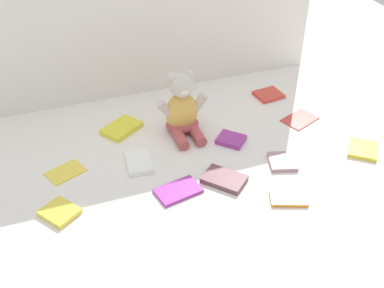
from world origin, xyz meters
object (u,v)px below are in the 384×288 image
at_px(book_case_1, 65,172).
at_px(book_case_6, 139,162).
at_px(book_case_7, 282,162).
at_px(book_case_8, 300,119).
at_px(book_case_4, 60,212).
at_px(book_case_10, 289,198).
at_px(book_case_0, 224,179).
at_px(book_case_9, 268,95).
at_px(book_case_2, 363,149).
at_px(book_case_5, 178,191).
at_px(book_case_3, 122,128).
at_px(book_case_11, 231,140).
at_px(teddy_bear, 182,111).

height_order(book_case_1, book_case_6, book_case_6).
distance_m(book_case_6, book_case_7, 0.48).
xyz_separation_m(book_case_6, book_case_8, (0.65, 0.05, -0.00)).
bearing_deg(book_case_8, book_case_4, 80.49).
bearing_deg(book_case_10, book_case_8, 166.24).
distance_m(book_case_0, book_case_9, 0.58).
height_order(book_case_2, book_case_6, book_case_6).
xyz_separation_m(book_case_1, book_case_5, (0.32, -0.22, 0.00)).
relative_size(book_case_1, book_case_8, 0.91).
bearing_deg(book_case_2, book_case_5, -142.15).
distance_m(book_case_3, book_case_7, 0.60).
bearing_deg(book_case_10, book_case_5, -94.77).
bearing_deg(book_case_2, book_case_11, -167.56).
bearing_deg(book_case_9, book_case_2, 9.94).
height_order(book_case_6, book_case_11, same).
height_order(book_case_2, book_case_5, book_case_2).
xyz_separation_m(book_case_5, book_case_10, (0.31, -0.15, 0.00)).
height_order(book_case_5, book_case_7, book_case_7).
bearing_deg(teddy_bear, book_case_7, -48.93).
bearing_deg(book_case_8, book_case_7, 116.30).
relative_size(teddy_bear, book_case_3, 1.73).
xyz_separation_m(book_case_0, book_case_2, (0.52, -0.02, -0.00)).
xyz_separation_m(book_case_2, book_case_3, (-0.76, 0.41, 0.00)).
bearing_deg(book_case_7, book_case_10, -95.90).
relative_size(teddy_bear, book_case_1, 2.03).
height_order(book_case_4, book_case_6, book_case_6).
xyz_separation_m(book_case_6, book_case_11, (0.34, 0.01, 0.00)).
bearing_deg(book_case_2, book_case_10, -121.10).
bearing_deg(book_case_1, teddy_bear, 80.23).
bearing_deg(book_case_1, book_case_10, 37.80).
distance_m(book_case_6, book_case_9, 0.67).
distance_m(book_case_7, book_case_10, 0.18).
height_order(book_case_2, book_case_3, book_case_3).
height_order(book_case_1, book_case_4, book_case_4).
distance_m(book_case_3, book_case_8, 0.68).
relative_size(teddy_bear, book_case_11, 2.58).
bearing_deg(book_case_9, teddy_bear, -81.23).
bearing_deg(book_case_6, book_case_2, 172.00).
relative_size(book_case_3, book_case_10, 1.24).
distance_m(book_case_0, book_case_10, 0.21).
distance_m(book_case_1, book_case_6, 0.24).
bearing_deg(book_case_2, book_case_1, -153.95).
relative_size(teddy_bear, book_case_5, 1.74).
bearing_deg(teddy_bear, book_case_5, -110.83).
xyz_separation_m(book_case_1, book_case_6, (0.24, -0.04, 0.00)).
distance_m(book_case_5, book_case_6, 0.19).
bearing_deg(book_case_5, book_case_7, -98.74).
bearing_deg(book_case_11, book_case_0, -163.92).
xyz_separation_m(book_case_0, book_case_9, (0.38, 0.43, -0.00)).
bearing_deg(book_case_5, book_case_4, 74.48).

